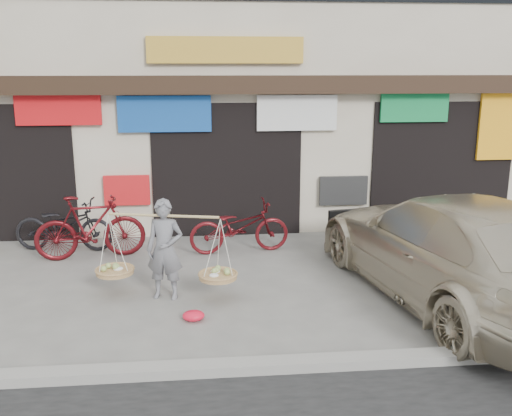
{
  "coord_description": "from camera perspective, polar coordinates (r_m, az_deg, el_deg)",
  "views": [
    {
      "loc": [
        -0.52,
        -7.86,
        3.39
      ],
      "look_at": [
        0.34,
        0.9,
        1.2
      ],
      "focal_mm": 40.0,
      "sensor_mm": 36.0,
      "label": 1
    }
  ],
  "objects": [
    {
      "name": "bike_0",
      "position": [
        11.32,
        -18.66,
        -1.63
      ],
      "size": [
        1.94,
        0.91,
        0.98
      ],
      "primitive_type": "imported",
      "rotation": [
        0.0,
        0.0,
        1.43
      ],
      "color": "black",
      "rests_on": "ground"
    },
    {
      "name": "ground",
      "position": [
        8.58,
        -1.67,
        -9.32
      ],
      "size": [
        70.0,
        70.0,
        0.0
      ],
      "primitive_type": "plane",
      "color": "gray",
      "rests_on": "ground"
    },
    {
      "name": "kerb",
      "position": [
        6.76,
        -0.45,
        -15.53
      ],
      "size": [
        70.0,
        0.25,
        0.12
      ],
      "primitive_type": "cube",
      "color": "gray",
      "rests_on": "ground"
    },
    {
      "name": "bike_1",
      "position": [
        10.67,
        -16.25,
        -1.86
      ],
      "size": [
        2.01,
        0.86,
        1.17
      ],
      "primitive_type": "imported",
      "rotation": [
        0.0,
        0.0,
        1.73
      ],
      "color": "#520E12",
      "rests_on": "ground"
    },
    {
      "name": "suv",
      "position": [
        8.89,
        18.97,
        -3.76
      ],
      "size": [
        3.16,
        5.84,
        1.61
      ],
      "rotation": [
        0.0,
        0.0,
        3.31
      ],
      "color": "beige",
      "rests_on": "ground"
    },
    {
      "name": "red_bag",
      "position": [
        8.0,
        -6.27,
        -10.65
      ],
      "size": [
        0.31,
        0.25,
        0.14
      ],
      "primitive_type": "ellipsoid",
      "color": "red",
      "rests_on": "ground"
    },
    {
      "name": "shophouse_block",
      "position": [
        14.29,
        -3.61,
        14.16
      ],
      "size": [
        14.0,
        6.32,
        7.0
      ],
      "color": "beige",
      "rests_on": "ground"
    },
    {
      "name": "street_vendor",
      "position": [
        8.58,
        -9.08,
        -4.54
      ],
      "size": [
        2.11,
        0.91,
        1.52
      ],
      "rotation": [
        0.0,
        0.0,
        -0.22
      ],
      "color": "slate",
      "rests_on": "ground"
    },
    {
      "name": "bike_2",
      "position": [
        10.62,
        -1.68,
        -1.9
      ],
      "size": [
        1.93,
        0.87,
        0.98
      ],
      "primitive_type": "imported",
      "rotation": [
        0.0,
        0.0,
        1.69
      ],
      "color": "#530E12",
      "rests_on": "ground"
    }
  ]
}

